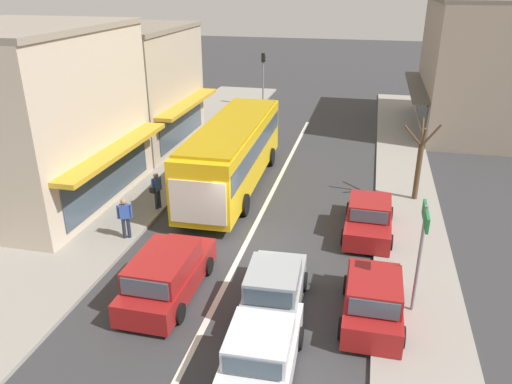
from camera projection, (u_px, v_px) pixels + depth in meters
ground_plane at (246, 244)px, 19.13m from camera, size 140.00×140.00×0.00m
lane_centre_line at (267, 202)px, 22.70m from camera, size 0.20×28.00×0.01m
sidewalk_left at (147, 173)px, 25.88m from camera, size 5.20×44.00×0.14m
kerb_right at (406, 196)px, 23.19m from camera, size 2.80×44.00×0.12m
shopfront_corner_near at (27, 118)px, 21.45m from camera, size 8.28×8.87×7.71m
shopfront_mid_block at (122, 87)px, 29.43m from camera, size 8.30×8.31×6.93m
building_right_far at (490, 67)px, 31.90m from camera, size 8.91×11.10×8.33m
city_bus at (233, 150)px, 23.65m from camera, size 2.90×10.90×3.23m
wagon_adjacent_lane_lead at (167, 275)px, 15.84m from camera, size 1.96×4.51×1.58m
hatchback_adjacent_lane_trail at (274, 289)px, 15.15m from camera, size 1.95×3.77×1.54m
sedan_behind_bus_mid at (260, 356)px, 12.57m from camera, size 1.99×4.25×1.47m
parked_hatchback_kerb_front at (373, 299)px, 14.68m from camera, size 1.82×3.70×1.54m
parked_sedan_kerb_second at (369, 217)px, 19.79m from camera, size 1.95×4.23×1.47m
traffic_light_downstreet at (263, 71)px, 37.96m from camera, size 0.32×0.24×4.20m
directional_road_sign at (423, 236)px, 14.18m from camera, size 0.10×1.40×3.60m
street_tree_right at (419, 165)px, 22.19m from camera, size 1.58×1.45×3.73m
pedestrian_with_handbag_near at (157, 189)px, 21.45m from camera, size 0.38×0.66×1.63m
pedestrian_browsing_midblock at (125, 216)px, 18.99m from camera, size 0.52×0.36×1.63m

